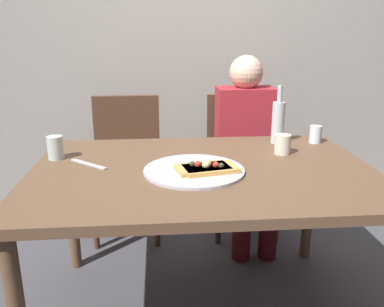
{
  "coord_description": "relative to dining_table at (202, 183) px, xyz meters",
  "views": [
    {
      "loc": [
        -0.19,
        -1.63,
        1.31
      ],
      "look_at": [
        -0.04,
        0.05,
        0.79
      ],
      "focal_mm": 37.34,
      "sensor_mm": 36.0,
      "label": 1
    }
  ],
  "objects": [
    {
      "name": "dining_table",
      "position": [
        0.0,
        0.0,
        0.0
      ],
      "size": [
        1.48,
        1.02,
        0.74
      ],
      "color": "brown",
      "rests_on": "ground_plane"
    },
    {
      "name": "table_knife",
      "position": [
        -0.5,
        0.09,
        0.08
      ],
      "size": [
        0.18,
        0.16,
        0.01
      ],
      "primitive_type": "cube",
      "rotation": [
        0.0,
        0.0,
        2.43
      ],
      "color": "#B7B7BC",
      "rests_on": "dining_table"
    },
    {
      "name": "back_wall",
      "position": [
        0.0,
        1.4,
        0.63
      ],
      "size": [
        6.0,
        0.1,
        2.6
      ],
      "primitive_type": "cube",
      "color": "gray",
      "rests_on": "ground_plane"
    },
    {
      "name": "pizza_tray",
      "position": [
        -0.04,
        -0.05,
        0.08
      ],
      "size": [
        0.43,
        0.43,
        0.01
      ],
      "primitive_type": "cylinder",
      "color": "#ADADB2",
      "rests_on": "dining_table"
    },
    {
      "name": "tumbler_far",
      "position": [
        0.64,
        0.35,
        0.12
      ],
      "size": [
        0.06,
        0.06,
        0.09
      ],
      "primitive_type": "cylinder",
      "color": "silver",
      "rests_on": "dining_table"
    },
    {
      "name": "chair_right",
      "position": [
        0.37,
        0.91,
        -0.15
      ],
      "size": [
        0.44,
        0.44,
        0.9
      ],
      "rotation": [
        0.0,
        0.0,
        3.14
      ],
      "color": "#472D1E",
      "rests_on": "ground_plane"
    },
    {
      "name": "tumbler_near",
      "position": [
        -0.66,
        0.18,
        0.13
      ],
      "size": [
        0.07,
        0.07,
        0.11
      ],
      "primitive_type": "cylinder",
      "color": "#B7C6BC",
      "rests_on": "dining_table"
    },
    {
      "name": "guest_in_sweater",
      "position": [
        0.37,
        0.76,
        -0.03
      ],
      "size": [
        0.36,
        0.56,
        1.17
      ],
      "rotation": [
        0.0,
        0.0,
        3.14
      ],
      "color": "maroon",
      "rests_on": "ground_plane"
    },
    {
      "name": "chair_left",
      "position": [
        -0.4,
        0.91,
        -0.15
      ],
      "size": [
        0.44,
        0.44,
        0.9
      ],
      "rotation": [
        0.0,
        0.0,
        3.14
      ],
      "color": "#472D1E",
      "rests_on": "ground_plane"
    },
    {
      "name": "wine_glass",
      "position": [
        0.41,
        0.17,
        0.12
      ],
      "size": [
        0.08,
        0.08,
        0.1
      ],
      "primitive_type": "cylinder",
      "color": "beige",
      "rests_on": "dining_table"
    },
    {
      "name": "pizza_slice_extra",
      "position": [
        -0.0,
        -0.07,
        0.1
      ],
      "size": [
        0.24,
        0.17,
        0.05
      ],
      "color": "tan",
      "rests_on": "pizza_tray"
    },
    {
      "name": "wine_bottle",
      "position": [
        0.44,
        0.37,
        0.19
      ],
      "size": [
        0.07,
        0.07,
        0.3
      ],
      "color": "#B2BCC1",
      "rests_on": "dining_table"
    },
    {
      "name": "pizza_slice_last",
      "position": [
        0.02,
        -0.07,
        0.1
      ],
      "size": [
        0.24,
        0.17,
        0.05
      ],
      "color": "tan",
      "rests_on": "pizza_tray"
    }
  ]
}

